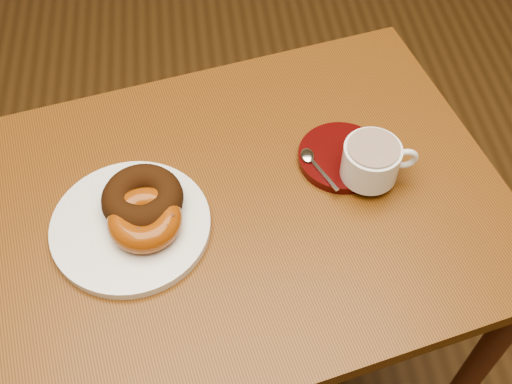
{
  "coord_description": "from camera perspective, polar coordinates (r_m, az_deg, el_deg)",
  "views": [
    {
      "loc": [
        0.19,
        -0.4,
        1.5
      ],
      "look_at": [
        0.26,
        0.15,
        0.75
      ],
      "focal_mm": 45.0,
      "sensor_mm": 36.0,
      "label": 1
    }
  ],
  "objects": [
    {
      "name": "cafe_table",
      "position": [
        1.05,
        -1.09,
        -4.56
      ],
      "size": [
        0.88,
        0.73,
        0.73
      ],
      "rotation": [
        0.0,
        0.0,
        0.21
      ],
      "color": "brown",
      "rests_on": "ground"
    },
    {
      "name": "teaspoon",
      "position": [
        0.99,
        4.88,
        2.94
      ],
      "size": [
        0.05,
        0.09,
        0.01
      ],
      "rotation": [
        0.0,
        0.0,
        0.43
      ],
      "color": "silver",
      "rests_on": "saucer"
    },
    {
      "name": "donut_cinnamon",
      "position": [
        0.93,
        -10.06,
        -0.6
      ],
      "size": [
        0.14,
        0.14,
        0.04
      ],
      "primitive_type": "torus",
      "rotation": [
        0.0,
        0.0,
        0.18
      ],
      "color": "black",
      "rests_on": "donut_plate"
    },
    {
      "name": "donut_plate",
      "position": [
        0.94,
        -11.07,
        -2.98
      ],
      "size": [
        0.3,
        0.3,
        0.01
      ],
      "primitive_type": "cylinder",
      "rotation": [
        0.0,
        0.0,
        0.43
      ],
      "color": "white",
      "rests_on": "cafe_table"
    },
    {
      "name": "donut_caramel",
      "position": [
        0.91,
        -9.86,
        -2.46
      ],
      "size": [
        0.12,
        0.12,
        0.04
      ],
      "rotation": [
        0.0,
        0.0,
        -0.2
      ],
      "color": "#90430F",
      "rests_on": "donut_plate"
    },
    {
      "name": "saucer",
      "position": [
        1.01,
        7.61,
        3.1
      ],
      "size": [
        0.18,
        0.18,
        0.01
      ],
      "primitive_type": "cylinder",
      "rotation": [
        0.0,
        0.0,
        0.38
      ],
      "color": "#3C0808",
      "rests_on": "cafe_table"
    },
    {
      "name": "coffee_cup",
      "position": [
        0.96,
        10.27,
        2.77
      ],
      "size": [
        0.11,
        0.09,
        0.06
      ],
      "rotation": [
        0.0,
        0.0,
        -0.07
      ],
      "color": "white",
      "rests_on": "saucer"
    }
  ]
}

